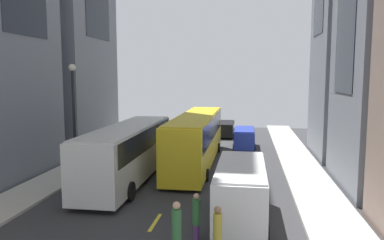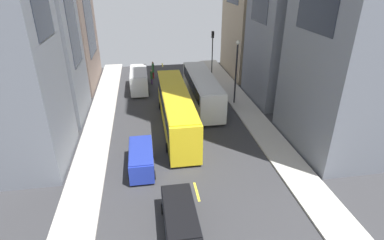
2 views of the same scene
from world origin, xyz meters
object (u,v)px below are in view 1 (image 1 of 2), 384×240
(city_bus_white, at_px, (128,148))
(pedestrian_waiting_curb, at_px, (196,216))
(car_blue_1, at_px, (244,137))
(pedestrian_walking_far, at_px, (177,234))
(car_black_0, at_px, (225,128))
(streetcar_yellow, at_px, (197,135))
(pedestrian_crossing_mid, at_px, (217,235))
(delivery_van_white, at_px, (241,189))

(city_bus_white, bearing_deg, pedestrian_waiting_curb, -56.22)
(car_blue_1, distance_m, pedestrian_walking_far, 21.74)
(car_black_0, relative_size, pedestrian_waiting_curb, 2.37)
(streetcar_yellow, height_order, pedestrian_crossing_mid, streetcar_yellow)
(car_black_0, height_order, pedestrian_waiting_curb, pedestrian_waiting_curb)
(car_black_0, bearing_deg, delivery_van_white, -84.82)
(pedestrian_crossing_mid, bearing_deg, pedestrian_waiting_curb, -161.80)
(city_bus_white, xyz_separation_m, streetcar_yellow, (3.48, 4.99, 0.12))
(car_blue_1, height_order, pedestrian_crossing_mid, pedestrian_crossing_mid)
(pedestrian_waiting_curb, bearing_deg, streetcar_yellow, -90.63)
(car_blue_1, distance_m, pedestrian_crossing_mid, 21.21)
(car_black_0, bearing_deg, pedestrian_walking_far, -89.60)
(car_black_0, bearing_deg, pedestrian_waiting_curb, -88.85)
(car_blue_1, xyz_separation_m, pedestrian_walking_far, (-1.91, -21.65, 0.27))
(car_black_0, bearing_deg, streetcar_yellow, -95.52)
(streetcar_yellow, bearing_deg, pedestrian_crossing_mid, -79.49)
(pedestrian_crossing_mid, bearing_deg, car_black_0, 173.74)
(delivery_van_white, height_order, pedestrian_crossing_mid, delivery_van_white)
(streetcar_yellow, height_order, pedestrian_waiting_curb, streetcar_yellow)
(streetcar_yellow, height_order, delivery_van_white, streetcar_yellow)
(pedestrian_walking_far, relative_size, pedestrian_crossing_mid, 1.11)
(delivery_van_white, bearing_deg, pedestrian_crossing_mid, -99.44)
(car_blue_1, relative_size, pedestrian_crossing_mid, 2.04)
(city_bus_white, bearing_deg, streetcar_yellow, 55.13)
(delivery_van_white, relative_size, car_black_0, 1.30)
(car_blue_1, xyz_separation_m, pedestrian_waiting_curb, (-1.59, -19.37, 0.01))
(city_bus_white, xyz_separation_m, pedestrian_walking_far, (4.93, -10.12, -0.72))
(city_bus_white, distance_m, streetcar_yellow, 6.08)
(pedestrian_waiting_curb, bearing_deg, delivery_van_white, -135.11)
(city_bus_white, distance_m, pedestrian_waiting_curb, 9.48)
(delivery_van_white, height_order, car_blue_1, delivery_van_white)
(pedestrian_walking_far, bearing_deg, delivery_van_white, -108.71)
(streetcar_yellow, bearing_deg, delivery_van_white, -72.35)
(city_bus_white, bearing_deg, delivery_van_white, -39.50)
(city_bus_white, height_order, car_blue_1, city_bus_white)
(pedestrian_waiting_curb, height_order, pedestrian_crossing_mid, pedestrian_crossing_mid)
(pedestrian_walking_far, distance_m, pedestrian_crossing_mid, 1.36)
(streetcar_yellow, bearing_deg, car_black_0, 84.48)
(delivery_van_white, bearing_deg, pedestrian_walking_far, -113.52)
(pedestrian_walking_far, bearing_deg, pedestrian_waiting_curb, -93.16)
(city_bus_white, distance_m, car_black_0, 18.57)
(car_black_0, distance_m, pedestrian_walking_far, 28.05)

